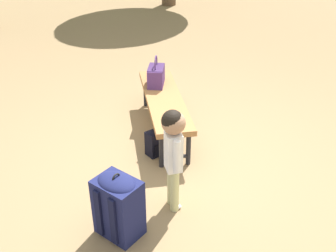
# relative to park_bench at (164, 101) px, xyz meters

# --- Properties ---
(ground_plane) EXTENTS (40.00, 40.00, 0.00)m
(ground_plane) POSITION_rel_park_bench_xyz_m (0.77, 0.09, -0.39)
(ground_plane) COLOR #8C704C
(ground_plane) RESTS_ON ground
(park_bench) EXTENTS (1.60, 0.40, 0.45)m
(park_bench) POSITION_rel_park_bench_xyz_m (0.00, 0.00, 0.00)
(park_bench) COLOR #9E6B3D
(park_bench) RESTS_ON ground
(handbag) EXTENTS (0.35, 0.25, 0.37)m
(handbag) POSITION_rel_park_bench_xyz_m (-0.35, -0.04, 0.18)
(handbag) COLOR #4C2D66
(handbag) RESTS_ON park_bench
(child_standing) EXTENTS (0.26, 0.20, 0.97)m
(child_standing) POSITION_rel_park_bench_xyz_m (1.31, -0.13, 0.25)
(child_standing) COLOR #CCCC8C
(child_standing) RESTS_ON ground
(backpack_large) EXTENTS (0.44, 0.43, 0.60)m
(backpack_large) POSITION_rel_park_bench_xyz_m (1.56, -0.61, -0.10)
(backpack_large) COLOR #191E4C
(backpack_large) RESTS_ON ground
(backpack_small) EXTENTS (0.22, 0.23, 0.32)m
(backpack_small) POSITION_rel_park_bench_xyz_m (0.46, -0.17, -0.23)
(backpack_small) COLOR black
(backpack_small) RESTS_ON ground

